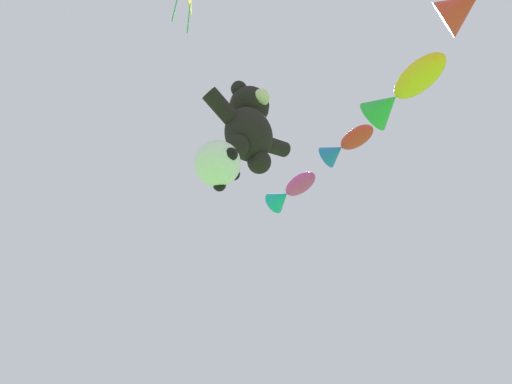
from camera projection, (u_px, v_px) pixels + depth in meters
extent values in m
ellipsoid|color=black|center=(249.00, 134.00, 8.31)|extent=(1.08, 0.92, 1.32)
sphere|color=black|center=(249.00, 106.00, 8.97)|extent=(0.91, 0.91, 0.91)
sphere|color=beige|center=(261.00, 98.00, 8.72)|extent=(0.38, 0.38, 0.38)
sphere|color=black|center=(239.00, 89.00, 9.04)|extent=(0.37, 0.37, 0.37)
cylinder|color=black|center=(220.00, 106.00, 8.06)|extent=(0.78, 0.35, 0.61)
sphere|color=black|center=(237.00, 147.00, 7.73)|extent=(0.49, 0.49, 0.49)
sphere|color=black|center=(260.00, 105.00, 9.37)|extent=(0.37, 0.37, 0.37)
cylinder|color=black|center=(275.00, 147.00, 8.86)|extent=(0.78, 0.35, 0.61)
sphere|color=black|center=(259.00, 162.00, 8.03)|extent=(0.49, 0.49, 0.49)
sphere|color=white|center=(217.00, 164.00, 6.75)|extent=(0.80, 0.80, 0.80)
sphere|color=black|center=(234.00, 174.00, 6.93)|extent=(0.22, 0.22, 0.22)
sphere|color=black|center=(206.00, 159.00, 7.02)|extent=(0.22, 0.22, 0.22)
sphere|color=black|center=(231.00, 154.00, 6.51)|extent=(0.22, 0.22, 0.22)
sphere|color=black|center=(219.00, 185.00, 6.70)|extent=(0.22, 0.22, 0.22)
ellipsoid|color=#E53F9E|center=(300.00, 184.00, 12.59)|extent=(0.65, 1.20, 0.51)
cone|color=#19ADB2|center=(280.00, 198.00, 13.10)|extent=(0.78, 0.67, 0.75)
sphere|color=black|center=(309.00, 175.00, 12.47)|extent=(0.13, 0.13, 0.13)
ellipsoid|color=red|center=(357.00, 137.00, 10.95)|extent=(0.57, 1.02, 0.46)
cone|color=blue|center=(334.00, 152.00, 11.35)|extent=(0.69, 0.57, 0.68)
sphere|color=black|center=(366.00, 128.00, 10.86)|extent=(0.12, 0.12, 0.12)
ellipsoid|color=yellow|center=(419.00, 76.00, 10.14)|extent=(0.97, 1.57, 0.67)
cone|color=green|center=(384.00, 107.00, 10.82)|extent=(1.08, 0.93, 0.99)
sphere|color=black|center=(433.00, 59.00, 9.98)|extent=(0.17, 0.17, 0.17)
cone|color=red|center=(461.00, 8.00, 8.83)|extent=(1.00, 0.84, 0.96)
cylinder|color=green|center=(176.00, 5.00, 9.50)|extent=(0.03, 0.21, 1.99)
cylinder|color=green|center=(189.00, 17.00, 9.70)|extent=(0.03, 0.30, 2.02)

